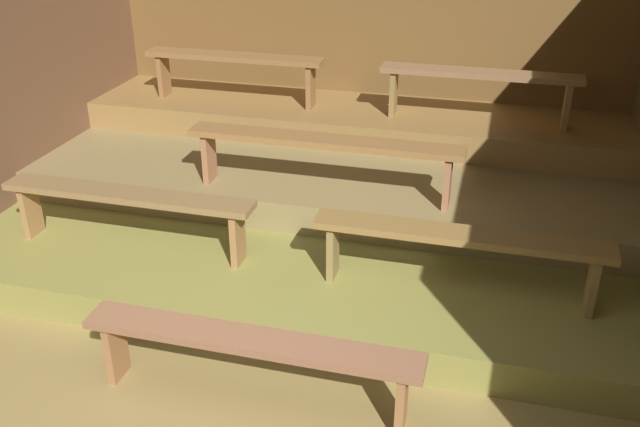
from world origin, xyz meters
TOP-DOWN VIEW (x-y plane):
  - ground at (0.00, 2.39)m, footprint 6.06×5.57m
  - wall_back at (0.00, 4.80)m, footprint 6.06×0.06m
  - platform_lower at (0.00, 3.01)m, footprint 5.26×3.53m
  - platform_middle at (0.00, 3.63)m, footprint 5.26×2.28m
  - platform_upper at (0.00, 4.24)m, footprint 5.26×1.07m
  - bench_floor_center at (0.14, 0.84)m, footprint 2.05×0.25m
  - bench_lower_left at (-1.24, 1.97)m, footprint 2.00×0.25m
  - bench_lower_right at (1.24, 1.97)m, footprint 2.00×0.25m
  - bench_middle_center at (0.08, 2.79)m, footprint 2.23×0.25m
  - bench_upper_left at (-1.20, 4.15)m, footprint 1.81×0.25m
  - bench_upper_right at (1.20, 4.15)m, footprint 1.81×0.25m

SIDE VIEW (x-z plane):
  - ground at x=0.00m, z-range -0.08..0.00m
  - platform_lower at x=0.00m, z-range 0.00..0.26m
  - platform_middle at x=0.00m, z-range 0.26..0.52m
  - bench_floor_center at x=0.14m, z-range 0.15..0.63m
  - platform_upper at x=0.00m, z-range 0.52..0.78m
  - bench_lower_left at x=-1.24m, z-range 0.41..0.89m
  - bench_lower_right at x=1.24m, z-range 0.41..0.89m
  - bench_middle_center at x=0.08m, z-range 0.68..1.16m
  - bench_upper_left at x=-1.20m, z-range 0.93..1.41m
  - bench_upper_right at x=1.20m, z-range 0.93..1.41m
  - wall_back at x=0.00m, z-range 0.00..2.76m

